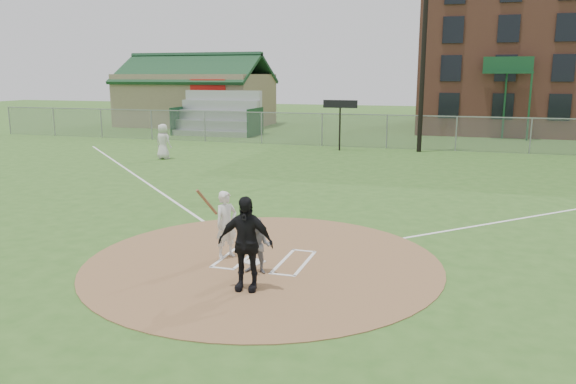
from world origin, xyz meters
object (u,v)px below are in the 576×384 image
(home_plate, at_px, (254,262))
(ondeck_player, at_px, (163,142))
(catcher, at_px, (258,246))
(umpire, at_px, (245,243))
(batter_at_plate, at_px, (226,224))

(home_plate, bearing_deg, ondeck_player, 126.29)
(catcher, xyz_separation_m, umpire, (0.10, -0.96, 0.35))
(home_plate, height_order, ondeck_player, ondeck_player)
(umpire, bearing_deg, catcher, 90.13)
(ondeck_player, bearing_deg, batter_at_plate, 135.21)
(ondeck_player, distance_m, batter_at_plate, 17.08)
(catcher, height_order, ondeck_player, ondeck_player)
(ondeck_player, bearing_deg, home_plate, 136.96)
(home_plate, xyz_separation_m, catcher, (0.32, -0.64, 0.62))
(catcher, relative_size, umpire, 0.64)
(ondeck_player, xyz_separation_m, batter_at_plate, (9.68, -14.07, -0.08))
(catcher, xyz_separation_m, batter_at_plate, (-1.11, 0.84, 0.19))
(catcher, xyz_separation_m, ondeck_player, (-10.80, 14.91, 0.27))
(catcher, relative_size, batter_at_plate, 0.71)
(home_plate, distance_m, batter_at_plate, 1.15)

